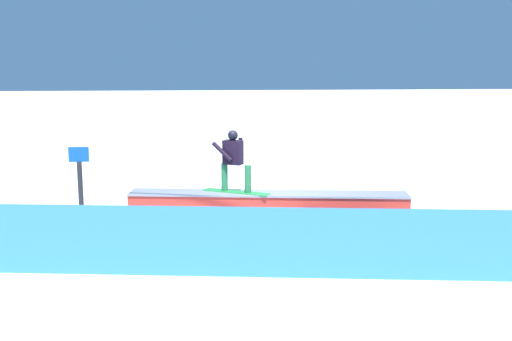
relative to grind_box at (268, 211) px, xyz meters
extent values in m
plane|color=white|center=(0.00, 0.00, -0.34)|extent=(120.00, 120.00, 0.00)
cube|color=red|center=(0.00, 0.00, 0.02)|extent=(6.07, 1.40, 0.70)
cube|color=blue|center=(0.00, 0.00, -0.16)|extent=(6.08, 1.41, 0.17)
cube|color=#90939F|center=(0.00, 0.00, 0.39)|extent=(6.08, 1.46, 0.04)
cube|color=#2A9043|center=(0.69, -0.09, 0.41)|extent=(1.46, 0.95, 0.01)
cylinder|color=#2C7A45|center=(0.94, -0.22, 0.72)|extent=(0.19, 0.19, 0.60)
cylinder|color=#2C7A45|center=(0.44, 0.04, 0.72)|extent=(0.19, 0.19, 0.60)
cube|color=black|center=(0.75, -0.13, 1.28)|extent=(0.47, 0.40, 0.52)
sphere|color=black|center=(0.75, -0.13, 1.66)|extent=(0.22, 0.22, 0.22)
cylinder|color=black|center=(0.99, -0.07, 1.31)|extent=(0.47, 0.30, 0.42)
cylinder|color=black|center=(0.59, -0.23, 1.31)|extent=(0.13, 0.13, 0.55)
cube|color=#3781E1|center=(0.00, 3.23, 0.26)|extent=(10.42, 1.47, 1.20)
cylinder|color=#262628|center=(3.89, 0.52, 0.45)|extent=(0.10, 0.10, 1.57)
cube|color=blue|center=(3.89, 0.52, 1.38)|extent=(0.40, 0.04, 0.30)
camera|label=1|loc=(1.36, 12.87, 3.26)|focal=42.75mm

